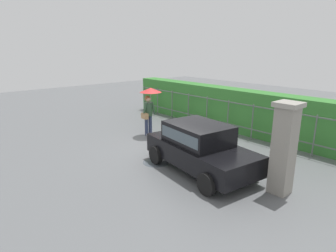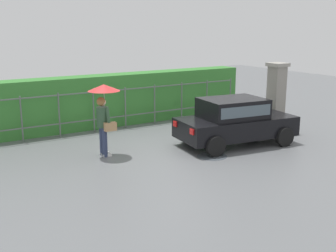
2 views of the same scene
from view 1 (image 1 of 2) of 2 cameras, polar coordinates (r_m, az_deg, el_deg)
name	(u,v)px [view 1 (image 1 of 2)]	position (r m, az deg, el deg)	size (l,w,h in m)	color
ground_plane	(174,151)	(10.57, 1.12, -4.95)	(40.00, 40.00, 0.00)	slate
car	(199,146)	(8.72, 6.35, -3.95)	(3.89, 2.22, 1.48)	black
pedestrian	(149,101)	(12.08, -3.78, 4.96)	(0.92, 0.92, 2.07)	#2D3856
gate_pillar	(284,148)	(7.77, 22.28, -4.10)	(0.60, 0.60, 2.42)	gray
fence_section	(217,113)	(13.10, 9.83, 2.63)	(11.15, 0.05, 1.50)	#59605B
hedge_row	(227,108)	(13.62, 11.76, 3.55)	(12.10, 0.90, 1.90)	#387F33
puddle_near	(156,162)	(9.54, -2.44, -7.29)	(0.89, 0.89, 0.00)	#4C545B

